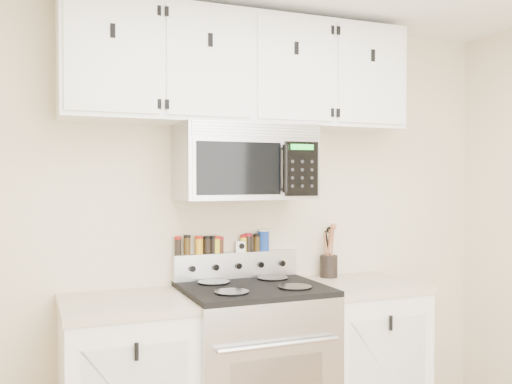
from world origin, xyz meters
TOP-DOWN VIEW (x-y plane):
  - back_wall at (0.00, 1.75)m, footprint 3.50×0.01m
  - range at (0.00, 1.43)m, footprint 0.76×0.65m
  - base_cabinet_right at (0.69, 1.45)m, footprint 0.64×0.62m
  - microwave at (0.00, 1.55)m, footprint 0.76×0.44m
  - upper_cabinets at (-0.00, 1.58)m, footprint 2.00×0.35m
  - utensil_crock at (0.60, 1.66)m, footprint 0.11×0.11m
  - kitchen_timer at (0.03, 1.71)m, footprint 0.07×0.06m
  - salt_canister at (0.18, 1.71)m, footprint 0.07×0.07m
  - spice_jar_0 at (-0.35, 1.71)m, footprint 0.04×0.04m
  - spice_jar_1 at (-0.30, 1.71)m, footprint 0.04×0.04m
  - spice_jar_2 at (-0.23, 1.71)m, footprint 0.05×0.05m
  - spice_jar_3 at (-0.18, 1.71)m, footprint 0.04×0.04m
  - spice_jar_4 at (-0.14, 1.71)m, footprint 0.04×0.04m
  - spice_jar_5 at (-0.12, 1.71)m, footprint 0.05×0.05m
  - spice_jar_6 at (-0.10, 1.71)m, footprint 0.04×0.04m
  - spice_jar_7 at (0.05, 1.71)m, footprint 0.04×0.04m
  - spice_jar_8 at (0.08, 1.71)m, footprint 0.05×0.05m
  - spice_jar_9 at (0.14, 1.71)m, footprint 0.04×0.04m
  - spice_jar_10 at (0.19, 1.71)m, footprint 0.04×0.04m

SIDE VIEW (x-z plane):
  - base_cabinet_right at x=0.69m, z-range 0.00..0.92m
  - range at x=0.00m, z-range -0.06..1.04m
  - utensil_crock at x=0.60m, z-range 0.84..1.16m
  - kitchen_timer at x=0.03m, z-range 1.10..1.16m
  - spice_jar_10 at x=0.19m, z-range 1.10..1.19m
  - spice_jar_6 at x=-0.10m, z-range 1.10..1.20m
  - spice_jar_5 at x=-0.12m, z-range 1.10..1.20m
  - spice_jar_7 at x=0.05m, z-range 1.10..1.20m
  - spice_jar_3 at x=-0.18m, z-range 1.10..1.20m
  - spice_jar_4 at x=-0.14m, z-range 1.10..1.20m
  - spice_jar_9 at x=0.14m, z-range 1.10..1.20m
  - spice_jar_2 at x=-0.23m, z-range 1.10..1.21m
  - spice_jar_0 at x=-0.35m, z-range 1.10..1.21m
  - spice_jar_8 at x=0.08m, z-range 1.10..1.21m
  - spice_jar_1 at x=-0.30m, z-range 1.10..1.21m
  - salt_canister at x=0.18m, z-range 1.10..1.23m
  - back_wall at x=0.00m, z-range 0.00..2.50m
  - microwave at x=0.00m, z-range 1.42..1.84m
  - upper_cabinets at x=0.00m, z-range 1.84..2.46m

